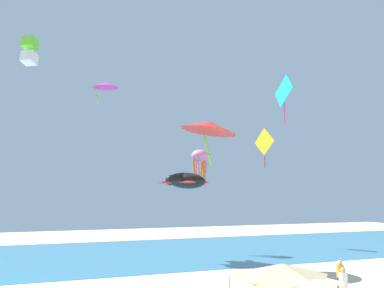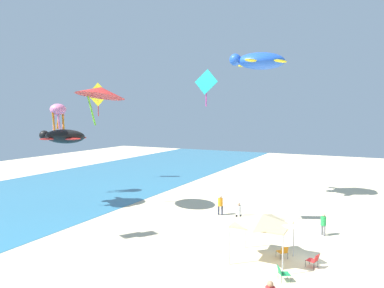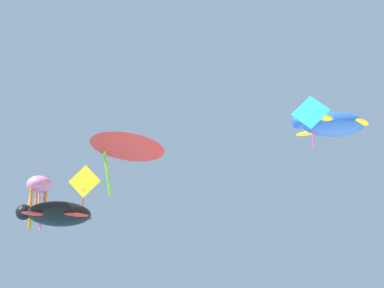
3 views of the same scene
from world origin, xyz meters
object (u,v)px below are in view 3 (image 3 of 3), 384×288
object	(u,v)px
kite_delta_red	(128,141)
kite_octopus_pink	(39,187)
kite_turtle_black	(57,214)
kite_turtle_blue	(331,125)
kite_diamond_yellow	(84,183)
kite_diamond_teal	(311,114)

from	to	relation	value
kite_delta_red	kite_octopus_pink	xyz separation A→B (m)	(2.92, 8.56, -1.71)
kite_octopus_pink	kite_turtle_black	size ratio (longest dim) A/B	0.80
kite_turtle_black	kite_octopus_pink	bearing A→B (deg)	-59.23
kite_turtle_blue	kite_octopus_pink	bearing A→B (deg)	-4.87
kite_delta_red	kite_diamond_yellow	xyz separation A→B (m)	(11.87, 10.79, 0.45)
kite_turtle_blue	kite_octopus_pink	distance (m)	22.40
kite_diamond_yellow	kite_octopus_pink	bearing A→B (deg)	90.34
kite_diamond_teal	kite_turtle_blue	size ratio (longest dim) A/B	0.46
kite_diamond_teal	kite_octopus_pink	size ratio (longest dim) A/B	0.75
kite_delta_red	kite_diamond_yellow	world-z (taller)	kite_diamond_yellow
kite_diamond_teal	kite_turtle_black	xyz separation A→B (m)	(-0.04, 15.05, -4.51)
kite_delta_red	kite_turtle_black	xyz separation A→B (m)	(-0.28, 4.40, -4.18)
kite_diamond_teal	kite_turtle_black	world-z (taller)	kite_diamond_teal
kite_turtle_blue	kite_octopus_pink	xyz separation A→B (m)	(-8.46, 20.08, -5.19)
kite_turtle_blue	kite_diamond_yellow	size ratio (longest dim) A/B	1.38
kite_diamond_teal	kite_turtle_blue	distance (m)	12.06
kite_octopus_pink	kite_diamond_yellow	distance (m)	9.48
kite_delta_red	kite_turtle_black	bearing A→B (deg)	-157.40
kite_diamond_teal	kite_diamond_yellow	size ratio (longest dim) A/B	0.64
kite_diamond_teal	kite_diamond_yellow	bearing A→B (deg)	166.91
kite_diamond_yellow	kite_diamond_teal	bearing A→B (deg)	136.88
kite_delta_red	kite_diamond_yellow	bearing A→B (deg)	151.26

